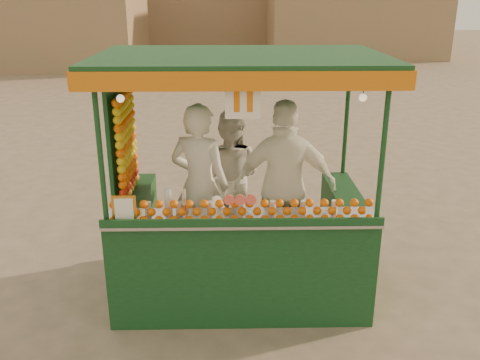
{
  "coord_description": "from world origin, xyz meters",
  "views": [
    {
      "loc": [
        0.23,
        -5.67,
        3.32
      ],
      "look_at": [
        0.34,
        -0.28,
        1.37
      ],
      "focal_mm": 38.94,
      "sensor_mm": 36.0,
      "label": 1
    }
  ],
  "objects_px": {
    "vendor_left": "(200,186)",
    "vendor_right": "(285,186)",
    "vendor_middle": "(230,177)",
    "juice_cart": "(234,224)"
  },
  "relations": [
    {
      "from": "vendor_left",
      "to": "vendor_middle",
      "type": "bearing_deg",
      "value": -100.64
    },
    {
      "from": "vendor_right",
      "to": "juice_cart",
      "type": "bearing_deg",
      "value": 11.85
    },
    {
      "from": "vendor_left",
      "to": "vendor_middle",
      "type": "xyz_separation_m",
      "value": [
        0.34,
        0.56,
        -0.1
      ]
    },
    {
      "from": "vendor_right",
      "to": "vendor_left",
      "type": "bearing_deg",
      "value": -4.78
    },
    {
      "from": "juice_cart",
      "to": "vendor_right",
      "type": "height_order",
      "value": "juice_cart"
    },
    {
      "from": "juice_cart",
      "to": "vendor_left",
      "type": "bearing_deg",
      "value": 150.92
    },
    {
      "from": "vendor_left",
      "to": "vendor_middle",
      "type": "relative_size",
      "value": 1.12
    },
    {
      "from": "vendor_left",
      "to": "vendor_right",
      "type": "relative_size",
      "value": 0.97
    },
    {
      "from": "juice_cart",
      "to": "vendor_right",
      "type": "distance_m",
      "value": 0.71
    },
    {
      "from": "vendor_left",
      "to": "vendor_right",
      "type": "height_order",
      "value": "vendor_right"
    }
  ]
}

